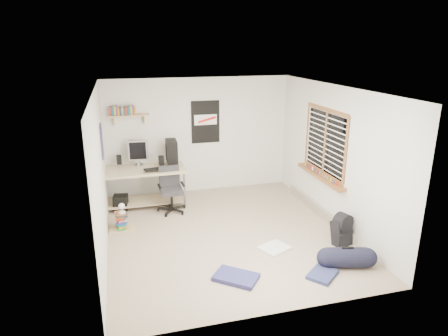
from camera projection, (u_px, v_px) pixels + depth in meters
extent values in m
cube|color=gray|center=(226.00, 233.00, 6.99)|extent=(4.00, 4.50, 0.01)
cube|color=white|center=(226.00, 88.00, 6.23)|extent=(4.00, 4.50, 0.01)
cube|color=silver|center=(199.00, 136.00, 8.69)|extent=(4.00, 0.01, 2.50)
cube|color=silver|center=(100.00, 175.00, 6.12)|extent=(0.01, 4.50, 2.50)
cube|color=silver|center=(334.00, 157.00, 7.11)|extent=(0.01, 4.50, 2.50)
cube|color=#D3AF92|center=(141.00, 188.00, 8.08)|extent=(1.94, 1.33, 0.81)
cube|color=#ADAEB2|center=(139.00, 153.00, 8.19)|extent=(0.38, 0.22, 0.41)
cube|color=#949498|center=(138.00, 154.00, 8.13)|extent=(0.37, 0.12, 0.41)
cube|color=black|center=(172.00, 151.00, 8.22)|extent=(0.23, 0.45, 0.47)
cube|color=black|center=(155.00, 169.00, 7.81)|extent=(0.46, 0.22, 0.02)
cube|color=black|center=(119.00, 160.00, 8.12)|extent=(0.10, 0.10, 0.19)
cube|color=black|center=(161.00, 160.00, 8.07)|extent=(0.11, 0.11, 0.19)
cube|color=#27272A|center=(171.00, 188.00, 7.75)|extent=(0.61, 0.61, 0.90)
cube|color=tan|center=(129.00, 115.00, 8.06)|extent=(0.80, 0.22, 0.24)
cube|color=black|center=(206.00, 122.00, 8.61)|extent=(0.62, 0.03, 0.92)
cube|color=navy|center=(102.00, 141.00, 7.15)|extent=(0.02, 0.42, 0.60)
cube|color=brown|center=(324.00, 142.00, 7.31)|extent=(0.10, 1.50, 1.26)
cube|color=#B7B2A8|center=(319.00, 210.00, 7.72)|extent=(0.08, 2.50, 0.18)
cube|color=black|center=(342.00, 233.00, 6.57)|extent=(0.39, 0.35, 0.43)
cylinder|color=black|center=(347.00, 258.00, 5.90)|extent=(0.37, 0.37, 0.60)
cube|color=silver|center=(274.00, 248.00, 6.44)|extent=(0.55, 0.52, 0.04)
cube|color=navy|center=(236.00, 277.00, 5.62)|extent=(0.71, 0.67, 0.07)
cube|color=navy|center=(322.00, 274.00, 5.70)|extent=(0.55, 0.53, 0.05)
cube|color=olive|center=(122.00, 221.00, 7.11)|extent=(0.48, 0.44, 0.27)
cube|color=silver|center=(122.00, 209.00, 7.03)|extent=(0.16, 0.22, 0.20)
cube|color=black|center=(121.00, 203.00, 7.95)|extent=(0.31, 0.31, 0.31)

